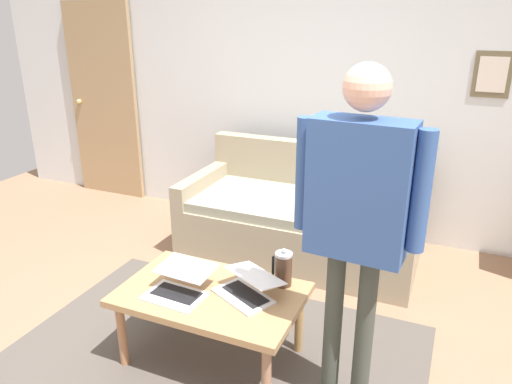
% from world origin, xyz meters
% --- Properties ---
extents(ground_plane, '(7.68, 7.68, 0.00)m').
position_xyz_m(ground_plane, '(0.00, 0.00, 0.00)').
color(ground_plane, '#936D53').
extents(area_rug, '(2.41, 1.84, 0.01)m').
position_xyz_m(area_rug, '(-0.06, 0.05, 0.00)').
color(area_rug, '#534B44').
rests_on(area_rug, ground_plane).
extents(back_wall, '(7.04, 0.11, 2.70)m').
position_xyz_m(back_wall, '(-0.00, -2.20, 1.35)').
color(back_wall, silver).
rests_on(back_wall, ground_plane).
extents(interior_door, '(0.82, 0.09, 2.05)m').
position_xyz_m(interior_door, '(2.33, -2.11, 1.02)').
color(interior_door, '#A3845D').
rests_on(interior_door, ground_plane).
extents(couch, '(1.91, 0.94, 0.88)m').
position_xyz_m(couch, '(-0.11, -1.55, 0.30)').
color(couch, tan).
rests_on(couch, ground_plane).
extents(coffee_table, '(1.03, 0.65, 0.45)m').
position_xyz_m(coffee_table, '(-0.06, -0.05, 0.40)').
color(coffee_table, '#A88054').
rests_on(coffee_table, ground_plane).
extents(laptop_left, '(0.34, 0.36, 0.13)m').
position_xyz_m(laptop_left, '(0.10, 0.04, 0.50)').
color(laptop_left, silver).
rests_on(laptop_left, coffee_table).
extents(laptop_center, '(0.43, 0.40, 0.12)m').
position_xyz_m(laptop_center, '(-0.26, -0.10, 0.49)').
color(laptop_center, silver).
rests_on(laptop_center, coffee_table).
extents(french_press, '(0.12, 0.10, 0.23)m').
position_xyz_m(french_press, '(-0.41, -0.28, 0.56)').
color(french_press, '#4C3323').
rests_on(french_press, coffee_table).
extents(person_standing, '(0.61, 0.23, 1.75)m').
position_xyz_m(person_standing, '(-0.86, 0.01, 1.12)').
color(person_standing, '#40453D').
rests_on(person_standing, ground_plane).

